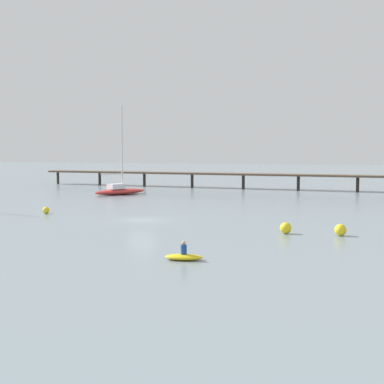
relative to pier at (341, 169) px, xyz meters
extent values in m
plane|color=gray|center=(-15.87, -42.21, -3.46)|extent=(400.00, 400.00, 0.00)
cube|color=brown|center=(-15.87, 0.77, -1.05)|extent=(75.59, 7.04, 0.30)
cylinder|color=#38332D|center=(-52.58, 2.56, -2.33)|extent=(0.50, 0.50, 2.26)
cylinder|color=#38332D|center=(-43.41, 2.11, -2.33)|extent=(0.50, 0.50, 2.26)
cylinder|color=#38332D|center=(-34.23, 1.67, -2.33)|extent=(0.50, 0.50, 2.26)
cylinder|color=#38332D|center=(-25.05, 1.22, -2.33)|extent=(0.50, 0.50, 2.26)
cylinder|color=#38332D|center=(-15.87, 0.77, -2.33)|extent=(0.50, 0.50, 2.26)
cylinder|color=#38332D|center=(-6.69, 0.33, -2.33)|extent=(0.50, 0.50, 2.26)
cylinder|color=#38332D|center=(2.48, -0.12, -2.33)|extent=(0.50, 0.50, 2.26)
ellipsoid|color=red|center=(-30.28, -16.66, -3.04)|extent=(6.25, 8.47, 0.84)
cube|color=silver|center=(-30.62, -17.25, -2.25)|extent=(2.48, 2.69, 0.74)
cylinder|color=silver|center=(-30.06, -16.30, 3.41)|extent=(0.22, 0.22, 12.05)
cylinder|color=silver|center=(-30.97, -17.85, -0.45)|extent=(1.96, 3.20, 0.18)
ellipsoid|color=yellow|center=(-6.44, -57.85, -3.29)|extent=(2.39, 1.41, 0.35)
cylinder|color=navy|center=(-6.44, -57.85, -2.84)|extent=(0.42, 0.42, 0.55)
sphere|color=tan|center=(-6.44, -57.85, -2.44)|extent=(0.24, 0.24, 0.24)
sphere|color=yellow|center=(-27.18, -40.39, -3.11)|extent=(0.70, 0.70, 0.70)
sphere|color=yellow|center=(1.91, -45.76, -3.02)|extent=(0.89, 0.89, 0.89)
sphere|color=yellow|center=(-2.16, -46.03, -3.02)|extent=(0.89, 0.89, 0.89)
camera|label=1|loc=(3.59, -87.22, 2.97)|focal=50.17mm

